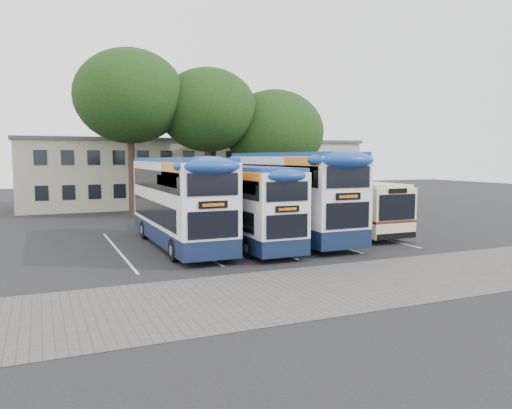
{
  "coord_description": "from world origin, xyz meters",
  "views": [
    {
      "loc": [
        -14.14,
        -19.72,
        4.55
      ],
      "look_at": [
        -3.38,
        5.0,
        1.97
      ],
      "focal_mm": 35.0,
      "sensor_mm": 36.0,
      "label": 1
    }
  ],
  "objects": [
    {
      "name": "ground",
      "position": [
        0.0,
        0.0,
        0.0
      ],
      "size": [
        120.0,
        120.0,
        0.0
      ],
      "primitive_type": "plane",
      "color": "black",
      "rests_on": "ground"
    },
    {
      "name": "paving_strip",
      "position": [
        -2.0,
        -5.0,
        0.01
      ],
      "size": [
        40.0,
        6.0,
        0.01
      ],
      "primitive_type": "cube",
      "color": "#595654",
      "rests_on": "ground"
    },
    {
      "name": "bay_lines",
      "position": [
        -3.75,
        5.0,
        0.01
      ],
      "size": [
        14.12,
        11.0,
        0.01
      ],
      "color": "silver",
      "rests_on": "ground"
    },
    {
      "name": "depot_building",
      "position": [
        0.0,
        26.99,
        3.15
      ],
      "size": [
        32.4,
        8.4,
        6.2
      ],
      "color": "beige",
      "rests_on": "ground"
    },
    {
      "name": "lamp_post",
      "position": [
        6.0,
        19.97,
        5.08
      ],
      "size": [
        0.25,
        1.05,
        9.06
      ],
      "color": "gray",
      "rests_on": "ground"
    },
    {
      "name": "tree_left",
      "position": [
        -7.82,
        17.94,
        8.95
      ],
      "size": [
        8.12,
        8.12,
        12.43
      ],
      "color": "black",
      "rests_on": "ground"
    },
    {
      "name": "tree_mid",
      "position": [
        -1.99,
        17.53,
        8.14
      ],
      "size": [
        7.59,
        7.59,
        11.39
      ],
      "color": "black",
      "rests_on": "ground"
    },
    {
      "name": "tree_right",
      "position": [
        3.71,
        17.52,
        6.57
      ],
      "size": [
        8.09,
        8.09,
        10.02
      ],
      "color": "black",
      "rests_on": "ground"
    },
    {
      "name": "bus_dd_left",
      "position": [
        -7.71,
        4.84,
        2.49
      ],
      "size": [
        2.63,
        10.85,
        4.52
      ],
      "color": "#101C3B",
      "rests_on": "ground"
    },
    {
      "name": "bus_dd_mid",
      "position": [
        -4.58,
        3.84,
        2.24
      ],
      "size": [
        2.37,
        9.78,
        4.07
      ],
      "color": "#101C3B",
      "rests_on": "ground"
    },
    {
      "name": "bus_dd_right",
      "position": [
        -1.36,
        4.96,
        2.64
      ],
      "size": [
        2.78,
        11.48,
        4.79
      ],
      "color": "#101C3B",
      "rests_on": "ground"
    },
    {
      "name": "bus_single",
      "position": [
        2.75,
        6.07,
        1.76
      ],
      "size": [
        2.64,
        10.39,
        3.1
      ],
      "color": "beige",
      "rests_on": "ground"
    }
  ]
}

